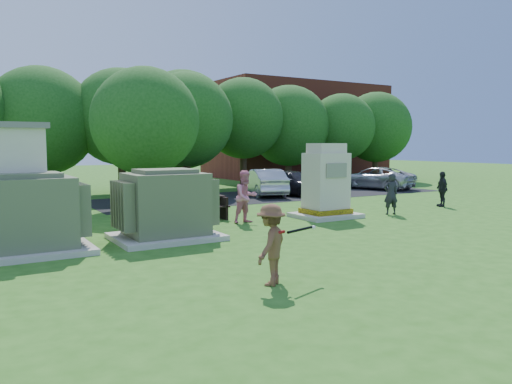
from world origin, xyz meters
TOP-DOWN VIEW (x-y plane):
  - ground at (0.00, 0.00)m, footprint 120.00×120.00m
  - brick_building at (18.00, 27.00)m, footprint 15.00×8.00m
  - parking_strip at (7.00, 13.50)m, footprint 20.00×6.00m
  - transformer_left at (-6.50, 4.50)m, footprint 3.00×2.40m
  - transformer_right at (-2.80, 4.50)m, footprint 3.00×2.40m
  - generator_cabinet at (4.05, 5.55)m, footprint 2.32×1.90m
  - picnic_table at (-0.40, 7.61)m, footprint 2.03×1.52m
  - batter at (-2.75, -1.15)m, footprint 1.20×1.11m
  - person_by_generator at (6.74, 4.80)m, footprint 0.70×0.57m
  - person_at_picnic at (0.73, 5.91)m, footprint 0.98×0.80m
  - person_walking_right at (10.63, 5.47)m, footprint 0.76×1.00m
  - car_white at (0.89, 13.37)m, footprint 1.59×3.89m
  - car_silver_a at (6.38, 13.72)m, footprint 2.77×4.69m
  - car_dark at (7.81, 12.90)m, footprint 2.89×4.88m
  - car_silver_b at (14.42, 13.61)m, footprint 3.76×5.45m
  - batting_equipment at (-2.13, -1.21)m, footprint 1.10×0.34m
  - tree_row at (1.75, 18.50)m, footprint 41.30×13.30m

SIDE VIEW (x-z plane):
  - ground at x=0.00m, z-range 0.00..0.00m
  - parking_strip at x=7.00m, z-range 0.00..0.01m
  - picnic_table at x=-0.40m, z-range 0.11..0.98m
  - car_white at x=0.89m, z-range 0.00..1.32m
  - car_dark at x=7.81m, z-range 0.00..1.33m
  - car_silver_b at x=14.42m, z-range 0.00..1.38m
  - car_silver_a at x=6.38m, z-range 0.00..1.46m
  - person_walking_right at x=10.63m, z-range 0.00..1.58m
  - batter at x=-2.75m, z-range 0.00..1.62m
  - person_by_generator at x=6.74m, z-range 0.00..1.64m
  - person_at_picnic at x=0.73m, z-range 0.00..1.87m
  - transformer_left at x=-6.50m, z-range -0.07..2.00m
  - transformer_right at x=-2.80m, z-range -0.07..2.00m
  - batting_equipment at x=-2.13m, z-range 1.02..1.11m
  - generator_cabinet at x=4.05m, z-range -0.18..2.65m
  - brick_building at x=18.00m, z-range 0.00..8.00m
  - tree_row at x=1.75m, z-range 0.50..7.80m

